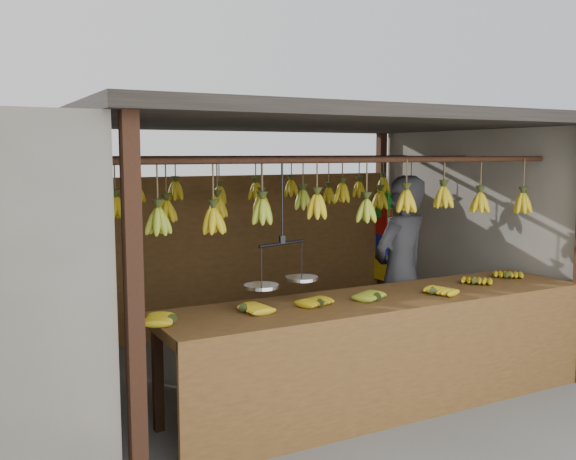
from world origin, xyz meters
TOP-DOWN VIEW (x-y plane):
  - ground at (0.00, 0.00)m, footprint 80.00×80.00m
  - stall at (0.00, 0.33)m, footprint 4.30×3.30m
  - neighbor_right at (3.60, 0.00)m, footprint 3.00×3.00m
  - counter at (0.11, -1.24)m, footprint 3.75×0.85m
  - hanging_bananas at (-0.00, 0.01)m, footprint 3.65×2.23m
  - balance_scale at (-0.75, -1.00)m, footprint 0.66×0.37m
  - vendor at (0.77, -0.50)m, footprint 0.77×0.61m
  - bag_bundles at (1.94, 1.35)m, footprint 0.08×0.26m

SIDE VIEW (x-z plane):
  - ground at x=0.00m, z-range 0.00..0.00m
  - counter at x=0.11m, z-range 0.23..1.19m
  - vendor at x=0.77m, z-range 0.00..1.85m
  - bag_bundles at x=1.94m, z-range 0.44..1.58m
  - balance_scale at x=-0.75m, z-range 0.67..1.61m
  - neighbor_right at x=3.60m, z-range 0.00..2.30m
  - hanging_bananas at x=0.00m, z-range 1.42..1.81m
  - stall at x=0.00m, z-range 0.77..3.17m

